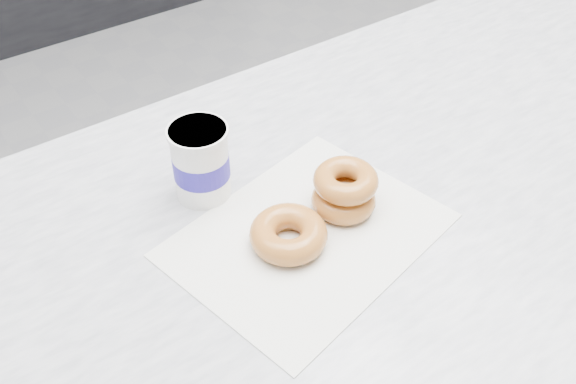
{
  "coord_description": "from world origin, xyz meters",
  "views": [
    {
      "loc": [
        -0.52,
        -1.08,
        1.51
      ],
      "look_at": [
        -0.15,
        -0.56,
        0.94
      ],
      "focal_mm": 40.0,
      "sensor_mm": 36.0,
      "label": 1
    }
  ],
  "objects_px": {
    "counter": "(365,359)",
    "donut_stack": "(345,190)",
    "donut_single": "(288,234)",
    "coffee_cup": "(201,162)"
  },
  "relations": [
    {
      "from": "donut_stack",
      "to": "coffee_cup",
      "type": "height_order",
      "value": "coffee_cup"
    },
    {
      "from": "donut_single",
      "to": "coffee_cup",
      "type": "distance_m",
      "value": 0.16
    },
    {
      "from": "donut_stack",
      "to": "counter",
      "type": "bearing_deg",
      "value": 0.12
    },
    {
      "from": "donut_stack",
      "to": "coffee_cup",
      "type": "xyz_separation_m",
      "value": [
        -0.14,
        0.14,
        0.02
      ]
    },
    {
      "from": "donut_single",
      "to": "coffee_cup",
      "type": "height_order",
      "value": "coffee_cup"
    },
    {
      "from": "coffee_cup",
      "to": "donut_single",
      "type": "bearing_deg",
      "value": -98.19
    },
    {
      "from": "counter",
      "to": "donut_stack",
      "type": "bearing_deg",
      "value": -179.88
    },
    {
      "from": "donut_stack",
      "to": "coffee_cup",
      "type": "distance_m",
      "value": 0.2
    },
    {
      "from": "counter",
      "to": "coffee_cup",
      "type": "distance_m",
      "value": 0.57
    },
    {
      "from": "donut_single",
      "to": "donut_stack",
      "type": "height_order",
      "value": "donut_stack"
    }
  ]
}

